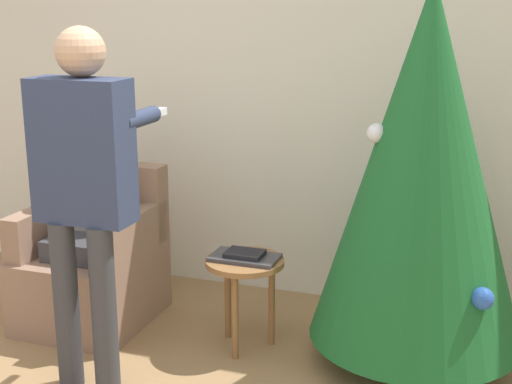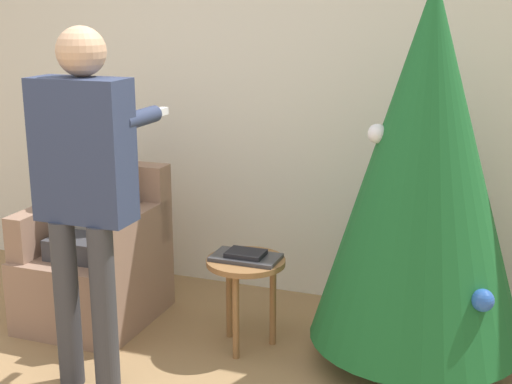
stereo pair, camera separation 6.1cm
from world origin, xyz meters
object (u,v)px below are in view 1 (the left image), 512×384
side_stool (245,273)px  armchair (94,266)px  christmas_tree (423,166)px  person_standing (84,178)px  person_seated (88,208)px

side_stool → armchair: bearing=176.8°
christmas_tree → armchair: size_ratio=2.18×
christmas_tree → side_stool: (-0.89, -0.10, -0.63)m
person_standing → side_stool: 1.03m
christmas_tree → person_standing: size_ratio=1.13×
side_stool → christmas_tree: bearing=6.4°
armchair → person_standing: size_ratio=0.52×
armchair → person_seated: (-0.00, -0.02, 0.36)m
armchair → person_standing: 1.05m
armchair → side_stool: armchair is taller
armchair → side_stool: bearing=-3.2°
armchair → person_standing: (0.40, -0.66, 0.72)m
person_standing → armchair: bearing=121.2°
christmas_tree → person_standing: christmas_tree is taller
armchair → person_seated: 0.36m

